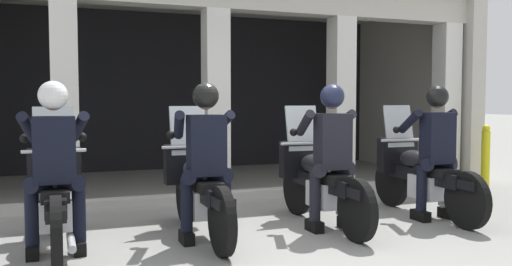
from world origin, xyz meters
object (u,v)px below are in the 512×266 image
at_px(police_officer_center_left, 206,148).
at_px(police_officer_center_right, 331,144).
at_px(police_officer_far_right, 436,141).
at_px(motorcycle_far_left, 55,196).
at_px(police_officer_far_left, 54,153).
at_px(bollard_kerbside, 486,155).
at_px(motorcycle_center_left, 199,188).
at_px(motorcycle_center_right, 319,181).
at_px(motorcycle_far_right, 420,174).

relative_size(police_officer_center_left, police_officer_center_right, 1.00).
bearing_deg(police_officer_far_right, motorcycle_far_left, 167.08).
height_order(police_officer_far_left, bollard_kerbside, police_officer_far_left).
bearing_deg(motorcycle_far_left, police_officer_far_left, -92.77).
xyz_separation_m(motorcycle_center_left, police_officer_center_right, (1.40, -0.29, 0.44)).
relative_size(motorcycle_center_right, motorcycle_far_right, 1.00).
distance_m(motorcycle_center_left, police_officer_center_right, 1.50).
relative_size(motorcycle_center_right, police_officer_far_right, 1.29).
distance_m(motorcycle_center_right, bollard_kerbside, 4.25).
bearing_deg(bollard_kerbside, motorcycle_center_right, -158.16).
distance_m(police_officer_center_left, police_officer_far_right, 2.80).
height_order(motorcycle_far_left, police_officer_center_left, police_officer_center_left).
bearing_deg(police_officer_far_left, motorcycle_far_right, 1.41).
distance_m(motorcycle_far_left, police_officer_far_left, 0.52).
relative_size(motorcycle_far_right, bollard_kerbside, 2.03).
bearing_deg(motorcycle_center_right, police_officer_far_left, -173.15).
distance_m(motorcycle_far_left, bollard_kerbside, 6.93).
height_order(police_officer_center_right, police_officer_far_right, same).
distance_m(motorcycle_far_left, motorcycle_far_right, 4.21).
bearing_deg(police_officer_far_left, police_officer_center_right, -2.88).
bearing_deg(motorcycle_far_left, police_officer_center_right, -8.65).
relative_size(police_officer_center_right, motorcycle_far_right, 0.78).
bearing_deg(motorcycle_center_left, bollard_kerbside, 18.40).
distance_m(motorcycle_far_left, motorcycle_center_right, 2.80).
height_order(motorcycle_center_left, police_officer_center_right, police_officer_center_right).
relative_size(police_officer_center_right, police_officer_far_right, 1.00).
bearing_deg(bollard_kerbside, police_officer_far_right, -144.11).
relative_size(police_officer_far_left, motorcycle_center_right, 0.78).
distance_m(police_officer_far_left, motorcycle_center_right, 2.85).
bearing_deg(police_officer_far_left, motorcycle_center_right, 2.90).
xyz_separation_m(motorcycle_far_left, police_officer_center_right, (2.80, -0.30, 0.44)).
relative_size(police_officer_center_left, motorcycle_far_right, 0.78).
xyz_separation_m(motorcycle_far_left, motorcycle_far_right, (4.21, 0.00, 0.00)).
bearing_deg(motorcycle_center_left, motorcycle_far_left, -178.38).
bearing_deg(police_officer_far_left, bollard_kerbside, 12.79).
relative_size(motorcycle_center_left, bollard_kerbside, 2.03).
bearing_deg(police_officer_center_left, motorcycle_center_left, 91.75).
relative_size(motorcycle_center_right, bollard_kerbside, 2.03).
height_order(police_officer_center_right, bollard_kerbside, police_officer_center_right).
bearing_deg(motorcycle_far_right, motorcycle_far_left, 170.94).
height_order(motorcycle_center_left, police_officer_far_right, police_officer_far_right).
distance_m(motorcycle_center_right, police_officer_far_right, 1.49).
height_order(police_officer_center_left, motorcycle_center_right, police_officer_center_left).
height_order(police_officer_far_left, police_officer_center_right, same).
bearing_deg(bollard_kerbside, motorcycle_far_left, -166.96).
relative_size(police_officer_far_left, police_officer_center_right, 1.00).
height_order(police_officer_far_left, police_officer_center_left, same).
height_order(motorcycle_center_left, bollard_kerbside, motorcycle_center_left).
distance_m(motorcycle_far_left, motorcycle_center_left, 1.40).
bearing_deg(motorcycle_far_left, motorcycle_center_right, -2.88).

